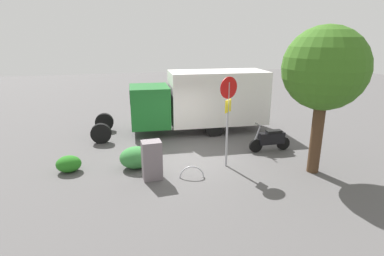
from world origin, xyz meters
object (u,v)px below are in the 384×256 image
at_px(utility_cabinet, 152,160).
at_px(stop_sign, 228,108).
at_px(box_truck_near, 199,99).
at_px(bike_rack_hoop, 192,178).
at_px(motorcycle, 271,139).
at_px(street_tree, 325,70).

bearing_deg(utility_cabinet, stop_sign, -172.18).
relative_size(box_truck_near, bike_rack_hoop, 10.00).
height_order(box_truck_near, motorcycle, box_truck_near).
height_order(box_truck_near, street_tree, street_tree).
relative_size(utility_cabinet, bike_rack_hoop, 1.55).
bearing_deg(box_truck_near, bike_rack_hoop, 75.04).
bearing_deg(stop_sign, street_tree, 156.99).
bearing_deg(street_tree, box_truck_near, -64.93).
height_order(box_truck_near, utility_cabinet, box_truck_near).
xyz_separation_m(box_truck_near, utility_cabinet, (2.94, 4.83, -0.98)).
xyz_separation_m(stop_sign, bike_rack_hoop, (1.47, 0.65, -2.19)).
distance_m(motorcycle, street_tree, 3.79).
relative_size(stop_sign, bike_rack_hoop, 3.86).
bearing_deg(utility_cabinet, box_truck_near, -121.30).
bearing_deg(bike_rack_hoop, street_tree, 172.77).
height_order(stop_sign, utility_cabinet, stop_sign).
distance_m(stop_sign, street_tree, 3.35).
xyz_separation_m(box_truck_near, stop_sign, (0.17, 4.45, 0.55)).
height_order(motorcycle, utility_cabinet, utility_cabinet).
distance_m(street_tree, bike_rack_hoop, 5.59).
relative_size(street_tree, utility_cabinet, 3.78).
relative_size(street_tree, bike_rack_hoop, 5.85).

